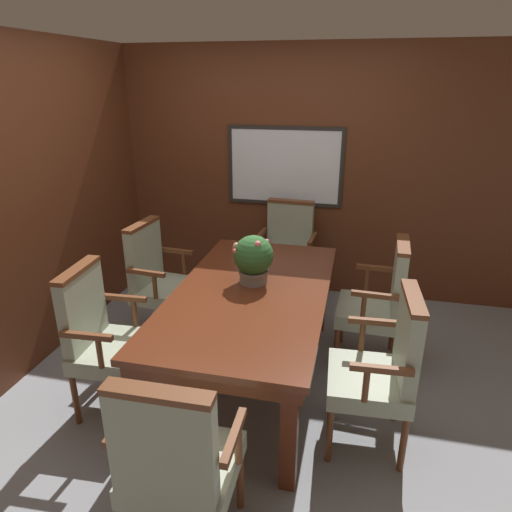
% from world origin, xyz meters
% --- Properties ---
extents(ground_plane, '(14.00, 14.00, 0.00)m').
position_xyz_m(ground_plane, '(0.00, 0.00, 0.00)').
color(ground_plane, gray).
extents(wall_back, '(7.20, 0.08, 2.45)m').
position_xyz_m(wall_back, '(0.00, 1.78, 1.23)').
color(wall_back, '#5B2D19').
rests_on(wall_back, ground_plane).
extents(wall_left, '(0.06, 7.20, 2.45)m').
position_xyz_m(wall_left, '(-1.58, 0.00, 1.23)').
color(wall_left, '#5B2D19').
rests_on(wall_left, ground_plane).
extents(dining_table, '(1.05, 1.97, 0.75)m').
position_xyz_m(dining_table, '(0.16, 0.06, 0.66)').
color(dining_table, '#562614').
rests_on(dining_table, ground_plane).
extents(chair_left_far, '(0.52, 0.57, 1.02)m').
position_xyz_m(chair_left_far, '(-0.77, 0.53, 0.56)').
color(chair_left_far, brown).
rests_on(chair_left_far, ground_plane).
extents(chair_left_near, '(0.51, 0.56, 1.02)m').
position_xyz_m(chair_left_near, '(-0.73, -0.42, 0.56)').
color(chair_left_near, brown).
rests_on(chair_left_near, ground_plane).
extents(chair_head_near, '(0.55, 0.49, 1.02)m').
position_xyz_m(chair_head_near, '(0.15, -1.31, 0.56)').
color(chair_head_near, brown).
rests_on(chair_head_near, ground_plane).
extents(chair_head_far, '(0.57, 0.51, 1.02)m').
position_xyz_m(chair_head_far, '(0.19, 1.44, 0.56)').
color(chair_head_far, brown).
rests_on(chair_head_far, ground_plane).
extents(chair_right_far, '(0.50, 0.56, 1.02)m').
position_xyz_m(chair_right_far, '(1.06, 0.52, 0.56)').
color(chair_right_far, brown).
rests_on(chair_right_far, ground_plane).
extents(chair_right_near, '(0.50, 0.56, 1.02)m').
position_xyz_m(chair_right_near, '(1.06, -0.37, 0.56)').
color(chair_right_near, brown).
rests_on(chair_right_near, ground_plane).
extents(potted_plant, '(0.30, 0.29, 0.35)m').
position_xyz_m(potted_plant, '(0.14, 0.19, 0.94)').
color(potted_plant, gray).
rests_on(potted_plant, dining_table).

